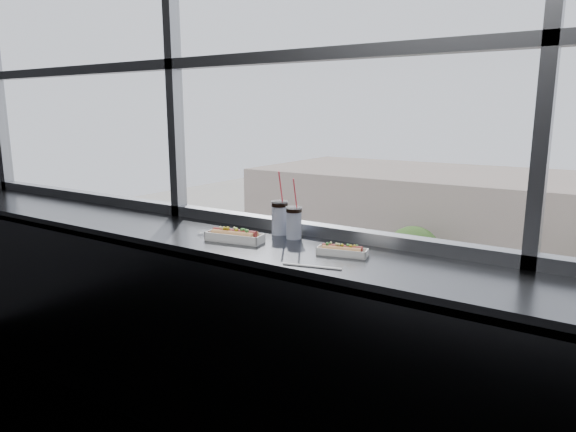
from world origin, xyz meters
The scene contains 16 objects.
wall_back_lower centered at (0.00, 1.50, 0.55)m, with size 6.00×6.00×0.00m, color black.
counter centered at (0.00, 1.23, 1.07)m, with size 6.00×0.55×0.06m, color #54565A.
counter_fascia centered at (0.00, 0.97, 0.55)m, with size 6.00×0.04×1.04m, color #54565A.
hotdog_tray_left centered at (-0.29, 1.17, 1.13)m, with size 0.30×0.14×0.07m.
hotdog_tray_right centered at (0.27, 1.24, 1.12)m, with size 0.24×0.12×0.06m.
soda_cup_left centered at (-0.19, 1.42, 1.20)m, with size 0.09×0.09×0.33m.
soda_cup_right centered at (-0.08, 1.38, 1.19)m, with size 0.08×0.08×0.31m.
loose_straw centered at (0.25, 1.01, 1.10)m, with size 0.01×0.01×0.25m, color white.
wrapper centered at (-0.52, 1.20, 1.11)m, with size 0.09×0.07×0.02m, color silver.
street_asphalt centered at (0.00, 21.50, -10.97)m, with size 80.00×10.00×0.06m, color black.
far_sidewalk centered at (0.00, 29.50, -10.98)m, with size 80.00×6.00×0.04m, color #B7AFA3.
car_far_a centered at (-9.82, 25.50, -9.93)m, with size 6.05×2.52×2.02m, color #252424.
car_near_b centered at (-6.41, 17.50, -9.84)m, with size 6.62×2.76×2.21m, color black.
car_near_a centered at (-12.32, 17.50, -9.93)m, with size 6.05×2.52×2.02m, color silver.
pedestrian_b centered at (0.09, 28.78, -9.88)m, with size 0.96×0.72×2.15m, color #66605B.
tree_left centered at (-9.24, 29.50, -7.17)m, with size 3.62×3.62×5.65m.
Camera 1 is at (1.28, -0.74, 1.74)m, focal length 32.00 mm.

